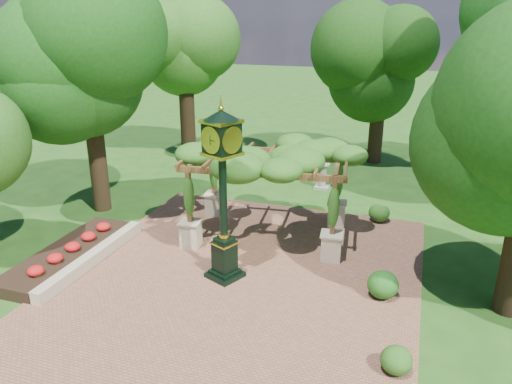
% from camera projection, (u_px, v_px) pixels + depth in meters
% --- Properties ---
extents(ground, '(120.00, 120.00, 0.00)m').
position_uv_depth(ground, '(227.00, 298.00, 13.50)').
color(ground, '#1E4714').
rests_on(ground, ground).
extents(brick_plaza, '(10.00, 12.00, 0.04)m').
position_uv_depth(brick_plaza, '(240.00, 280.00, 14.38)').
color(brick_plaza, brown).
rests_on(brick_plaza, ground).
extents(border_wall, '(0.35, 5.00, 0.40)m').
position_uv_depth(border_wall, '(93.00, 258.00, 15.25)').
color(border_wall, '#C6B793').
rests_on(border_wall, ground).
extents(flower_bed, '(1.50, 5.00, 0.36)m').
position_uv_depth(flower_bed, '(68.00, 255.00, 15.52)').
color(flower_bed, red).
rests_on(flower_bed, ground).
extents(pedestal_clock, '(1.30, 1.30, 4.98)m').
position_uv_depth(pedestal_clock, '(223.00, 181.00, 13.51)').
color(pedestal_clock, black).
rests_on(pedestal_clock, brick_plaza).
extents(pergola, '(5.63, 3.90, 3.33)m').
position_uv_depth(pergola, '(268.00, 159.00, 16.34)').
color(pergola, beige).
rests_on(pergola, brick_plaza).
extents(sundial, '(0.64, 0.64, 1.12)m').
position_uv_depth(sundial, '(322.00, 177.00, 21.75)').
color(sundial, gray).
rests_on(sundial, ground).
extents(shrub_front, '(0.83, 0.83, 0.61)m').
position_uv_depth(shrub_front, '(396.00, 360.00, 10.56)').
color(shrub_front, '#255317').
rests_on(shrub_front, brick_plaza).
extents(shrub_mid, '(1.03, 1.03, 0.75)m').
position_uv_depth(shrub_mid, '(383.00, 285.00, 13.36)').
color(shrub_mid, '#1E5518').
rests_on(shrub_mid, brick_plaza).
extents(shrub_back, '(0.89, 0.89, 0.69)m').
position_uv_depth(shrub_back, '(379.00, 213.00, 18.24)').
color(shrub_back, '#2B5C1A').
rests_on(shrub_back, brick_plaza).
extents(tree_west_near, '(4.77, 4.77, 8.33)m').
position_uv_depth(tree_west_near, '(86.00, 59.00, 17.66)').
color(tree_west_near, '#332414').
rests_on(tree_west_near, ground).
extents(tree_west_far, '(3.84, 3.84, 9.30)m').
position_uv_depth(tree_west_far, '(183.00, 33.00, 24.46)').
color(tree_west_far, black).
rests_on(tree_west_far, ground).
extents(tree_north, '(4.29, 4.29, 7.74)m').
position_uv_depth(tree_north, '(382.00, 56.00, 23.96)').
color(tree_north, '#332014').
rests_on(tree_north, ground).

